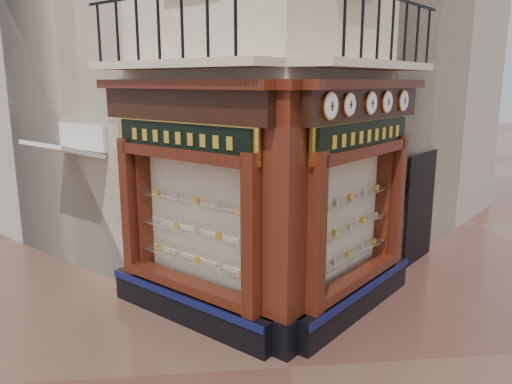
{
  "coord_description": "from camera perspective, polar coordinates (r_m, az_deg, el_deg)",
  "views": [
    {
      "loc": [
        -1.13,
        -6.25,
        3.95
      ],
      "look_at": [
        -0.25,
        2.0,
        2.11
      ],
      "focal_mm": 35.0,
      "sensor_mm": 36.0,
      "label": 1
    }
  ],
  "objects": [
    {
      "name": "ground",
      "position": [
        7.48,
        3.73,
        -19.37
      ],
      "size": [
        80.0,
        80.0,
        0.0
      ],
      "primitive_type": "plane",
      "color": "#543027",
      "rests_on": "ground"
    },
    {
      "name": "neighbour_left",
      "position": [
        15.03,
        -11.78,
        18.2
      ],
      "size": [
        11.31,
        11.31,
        11.0
      ],
      "primitive_type": "cube",
      "rotation": [
        0.0,
        0.0,
        0.79
      ],
      "color": "#B0A59A",
      "rests_on": "ground"
    },
    {
      "name": "neighbour_right",
      "position": [
        15.39,
        7.89,
        18.2
      ],
      "size": [
        11.31,
        11.31,
        11.0
      ],
      "primitive_type": "cube",
      "rotation": [
        0.0,
        0.0,
        0.79
      ],
      "color": "#B0A59A",
      "rests_on": "ground"
    },
    {
      "name": "shopfront_left",
      "position": [
        8.07,
        -7.87,
        -1.74
      ],
      "size": [
        2.86,
        2.86,
        3.98
      ],
      "rotation": [
        0.0,
        0.0,
        2.36
      ],
      "color": "black",
      "rests_on": "ground"
    },
    {
      "name": "shopfront_right",
      "position": [
        8.45,
        11.55,
        -1.22
      ],
      "size": [
        2.86,
        2.86,
        3.98
      ],
      "rotation": [
        0.0,
        0.0,
        0.79
      ],
      "color": "black",
      "rests_on": "ground"
    },
    {
      "name": "corner_pilaster",
      "position": [
        7.13,
        3.28,
        -3.8
      ],
      "size": [
        0.85,
        0.85,
        3.98
      ],
      "rotation": [
        0.0,
        0.0,
        0.79
      ],
      "color": "black",
      "rests_on": "ground"
    },
    {
      "name": "balcony",
      "position": [
        7.82,
        2.29,
        14.47
      ],
      "size": [
        5.94,
        2.97,
        1.03
      ],
      "color": "beige",
      "rests_on": "ground"
    },
    {
      "name": "clock_a",
      "position": [
        6.99,
        8.46,
        9.69
      ],
      "size": [
        0.31,
        0.31,
        0.39
      ],
      "rotation": [
        0.0,
        0.0,
        0.79
      ],
      "color": "#D28946",
      "rests_on": "ground"
    },
    {
      "name": "clock_b",
      "position": [
        7.45,
        10.58,
        9.78
      ],
      "size": [
        0.28,
        0.28,
        0.35
      ],
      "rotation": [
        0.0,
        0.0,
        0.79
      ],
      "color": "#D28946",
      "rests_on": "ground"
    },
    {
      "name": "clock_c",
      "position": [
        8.07,
        12.98,
        9.87
      ],
      "size": [
        0.29,
        0.29,
        0.36
      ],
      "rotation": [
        0.0,
        0.0,
        0.79
      ],
      "color": "#D28946",
      "rests_on": "ground"
    },
    {
      "name": "clock_d",
      "position": [
        8.59,
        14.71,
        9.93
      ],
      "size": [
        0.29,
        0.29,
        0.37
      ],
      "rotation": [
        0.0,
        0.0,
        0.79
      ],
      "color": "#D28946",
      "rests_on": "ground"
    },
    {
      "name": "clock_e",
      "position": [
        9.2,
        16.45,
        9.97
      ],
      "size": [
        0.3,
        0.3,
        0.37
      ],
      "rotation": [
        0.0,
        0.0,
        0.79
      ],
      "color": "#D28946",
      "rests_on": "ground"
    },
    {
      "name": "awning",
      "position": [
        10.98,
        -20.19,
        -9.36
      ],
      "size": [
        1.74,
        1.74,
        0.35
      ],
      "primitive_type": null,
      "rotation": [
        0.29,
        0.0,
        2.36
      ],
      "color": "silver",
      "rests_on": "ground"
    },
    {
      "name": "signboard_left",
      "position": [
        7.82,
        -8.53,
        6.15
      ],
      "size": [
        2.22,
        2.22,
        0.59
      ],
      "rotation": [
        0.0,
        0.0,
        2.36
      ],
      "color": "yellow",
      "rests_on": "ground"
    },
    {
      "name": "signboard_right",
      "position": [
        8.23,
        12.37,
        6.31
      ],
      "size": [
        2.27,
        2.27,
        0.61
      ],
      "rotation": [
        0.0,
        0.0,
        0.79
      ],
      "color": "yellow",
      "rests_on": "ground"
    }
  ]
}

